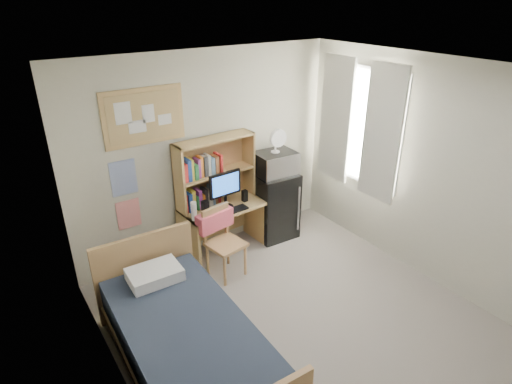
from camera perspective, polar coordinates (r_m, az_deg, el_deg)
floor at (r=4.69m, az=7.31°, el=-17.99°), size 3.60×4.20×0.02m
ceiling at (r=3.48m, az=9.73°, el=15.13°), size 3.60×4.20×0.02m
wall_back at (r=5.49m, az=-6.47°, el=4.98°), size 3.60×0.04×2.60m
wall_left at (r=3.17m, az=-17.29°, el=-12.78°), size 0.04×4.20×2.60m
wall_right at (r=5.21m, az=23.23°, el=1.85°), size 0.04×4.20×2.60m
window_unit at (r=5.75m, az=13.59°, el=8.52°), size 0.10×1.40×1.70m
curtain_left at (r=5.48m, az=16.43°, el=7.37°), size 0.04×0.55×1.70m
curtain_right at (r=5.99m, az=10.59°, el=9.47°), size 0.04×0.55×1.70m
bulletin_board at (r=4.99m, az=-14.73°, el=9.72°), size 0.94×0.03×0.64m
poster_wave at (r=5.12m, az=-17.26°, el=1.81°), size 0.30×0.01×0.42m
poster_japan at (r=5.32m, az=-16.62°, el=-2.83°), size 0.28×0.01×0.36m
desk at (r=5.67m, az=-4.28°, el=-4.93°), size 1.13×0.61×0.69m
desk_chair at (r=5.18m, az=-4.04°, el=-6.89°), size 0.51×0.51×0.88m
mini_fridge at (r=6.00m, az=2.34°, el=-1.65°), size 0.59×0.59×0.95m
bed at (r=4.13m, az=-9.02°, el=-19.90°), size 1.10×2.10×0.57m
hutch at (r=5.44m, az=-5.42°, el=2.82°), size 1.08×0.33×0.87m
monitor at (r=5.36m, az=-4.13°, el=0.17°), size 0.44×0.06×0.47m
keyboard at (r=5.36m, az=-3.22°, el=-2.52°), size 0.44×0.16×0.02m
speaker_left at (r=5.28m, az=-6.78°, el=-2.10°), size 0.08×0.08×0.18m
speaker_right at (r=5.58m, az=-1.51°, el=-0.51°), size 0.07×0.07×0.15m
water_bottle at (r=5.16m, az=-8.28°, el=-2.53°), size 0.07×0.07×0.24m
hoodie at (r=5.19m, az=-5.54°, el=-3.76°), size 0.50×0.22×0.23m
microwave at (r=5.73m, az=2.56°, el=3.87°), size 0.55×0.43×0.31m
desk_fan at (r=5.63m, az=2.62°, el=6.70°), size 0.25×0.25×0.29m
pillow at (r=4.46m, az=-13.36°, el=-10.64°), size 0.52×0.37×0.12m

